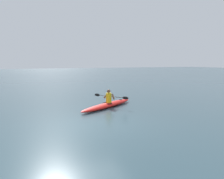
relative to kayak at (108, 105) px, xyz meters
The scene contains 3 objects.
ground_plane 3.43m from the kayak, 59.66° to the left, with size 160.00×160.00×0.00m, color #334C56.
kayak is the anchor object (origin of this frame).
kayaker 0.48m from the kayak, 148.18° to the right, with size 1.32×2.09×0.77m.
Camera 1 is at (3.03, 8.76, 2.64)m, focal length 35.43 mm.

